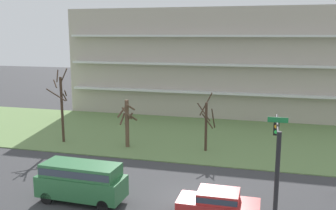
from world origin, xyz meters
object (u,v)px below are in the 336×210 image
Objects in this scene: traffic_signal_mast at (276,166)px; tree_left at (127,122)px; tree_far_left at (62,105)px; van_green_center_right at (81,179)px; sedan_red_center_left at (218,203)px; tree_center at (206,124)px.

tree_left is at bearing 131.38° from traffic_signal_mast.
tree_left is at bearing 0.42° from tree_far_left.
traffic_signal_mast is (10.91, -2.90, 2.84)m from van_green_center_right.
tree_center is at bearing 102.09° from sedan_red_center_left.
sedan_red_center_left is at bearing 133.93° from traffic_signal_mast.
tree_center is (13.11, 0.66, -1.04)m from tree_far_left.
tree_far_left is 1.37× the size of tree_center.
tree_center is 15.50m from traffic_signal_mast.
tree_center is 0.81× the size of traffic_signal_mast.
van_green_center_right is at bearing -115.80° from tree_center.
tree_left is at bearing -174.89° from tree_center.
tree_left is 18.53m from traffic_signal_mast.
van_green_center_right is at bearing -83.35° from tree_left.
tree_far_left is at bearing 143.23° from traffic_signal_mast.
tree_far_left is 23.04m from traffic_signal_mast.
traffic_signal_mast is at bearing -36.77° from tree_far_left.
sedan_red_center_left is at bearing -77.61° from tree_center.
tree_left is 0.85× the size of tree_center.
traffic_signal_mast reaches higher than van_green_center_right.
tree_far_left is at bearing -179.58° from tree_left.
tree_left is (6.26, 0.05, -1.14)m from tree_far_left.
sedan_red_center_left is 0.84× the size of van_green_center_right.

